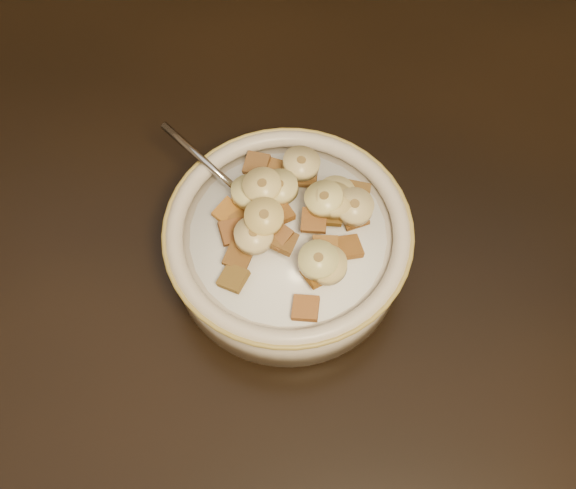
# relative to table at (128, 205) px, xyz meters

# --- Properties ---
(floor) EXTENTS (4.00, 4.50, 0.10)m
(floor) POSITION_rel_table_xyz_m (0.00, 0.00, -0.78)
(floor) COLOR #422816
(floor) RESTS_ON ground
(table) EXTENTS (1.41, 0.91, 0.04)m
(table) POSITION_rel_table_xyz_m (0.00, 0.00, 0.00)
(table) COLOR black
(table) RESTS_ON floor
(chair) EXTENTS (0.53, 0.53, 1.04)m
(chair) POSITION_rel_table_xyz_m (0.07, 0.49, -0.21)
(chair) COLOR #362110
(chair) RESTS_ON floor
(cereal_bowl) EXTENTS (0.20, 0.20, 0.05)m
(cereal_bowl) POSITION_rel_table_xyz_m (0.16, -0.05, 0.04)
(cereal_bowl) COLOR beige
(cereal_bowl) RESTS_ON table
(milk) EXTENTS (0.16, 0.16, 0.00)m
(milk) POSITION_rel_table_xyz_m (0.16, -0.05, 0.07)
(milk) COLOR white
(milk) RESTS_ON cereal_bowl
(spoon) EXTENTS (0.06, 0.06, 0.01)m
(spoon) POSITION_rel_table_xyz_m (0.13, -0.04, 0.07)
(spoon) COLOR #AAAAB2
(spoon) RESTS_ON cereal_bowl
(cereal_square_0) EXTENTS (0.03, 0.03, 0.01)m
(cereal_square_0) POSITION_rel_table_xyz_m (0.15, -0.07, 0.09)
(cereal_square_0) COLOR brown
(cereal_square_0) RESTS_ON milk
(cereal_square_1) EXTENTS (0.03, 0.03, 0.01)m
(cereal_square_1) POSITION_rel_table_xyz_m (0.19, -0.02, 0.08)
(cereal_square_1) COLOR brown
(cereal_square_1) RESTS_ON milk
(cereal_square_2) EXTENTS (0.02, 0.02, 0.01)m
(cereal_square_2) POSITION_rel_table_xyz_m (0.19, -0.07, 0.08)
(cereal_square_2) COLOR brown
(cereal_square_2) RESTS_ON milk
(cereal_square_3) EXTENTS (0.03, 0.03, 0.01)m
(cereal_square_3) POSITION_rel_table_xyz_m (0.11, -0.04, 0.08)
(cereal_square_3) COLOR #9A6821
(cereal_square_3) RESTS_ON milk
(cereal_square_4) EXTENTS (0.02, 0.02, 0.01)m
(cereal_square_4) POSITION_rel_table_xyz_m (0.17, 0.00, 0.08)
(cereal_square_4) COLOR brown
(cereal_square_4) RESTS_ON milk
(cereal_square_5) EXTENTS (0.02, 0.02, 0.01)m
(cereal_square_5) POSITION_rel_table_xyz_m (0.21, -0.01, 0.07)
(cereal_square_5) COLOR brown
(cereal_square_5) RESTS_ON milk
(cereal_square_6) EXTENTS (0.03, 0.03, 0.01)m
(cereal_square_6) POSITION_rel_table_xyz_m (0.18, -0.09, 0.08)
(cereal_square_6) COLOR brown
(cereal_square_6) RESTS_ON milk
(cereal_square_7) EXTENTS (0.03, 0.03, 0.01)m
(cereal_square_7) POSITION_rel_table_xyz_m (0.12, -0.10, 0.08)
(cereal_square_7) COLOR brown
(cereal_square_7) RESTS_ON milk
(cereal_square_8) EXTENTS (0.03, 0.03, 0.01)m
(cereal_square_8) POSITION_rel_table_xyz_m (0.12, -0.08, 0.08)
(cereal_square_8) COLOR brown
(cereal_square_8) RESTS_ON milk
(cereal_square_9) EXTENTS (0.03, 0.03, 0.01)m
(cereal_square_9) POSITION_rel_table_xyz_m (0.13, -0.06, 0.09)
(cereal_square_9) COLOR #944C19
(cereal_square_9) RESTS_ON milk
(cereal_square_10) EXTENTS (0.03, 0.03, 0.01)m
(cereal_square_10) POSITION_rel_table_xyz_m (0.21, -0.03, 0.07)
(cereal_square_10) COLOR brown
(cereal_square_10) RESTS_ON milk
(cereal_square_11) EXTENTS (0.03, 0.03, 0.01)m
(cereal_square_11) POSITION_rel_table_xyz_m (0.15, -0.05, 0.09)
(cereal_square_11) COLOR brown
(cereal_square_11) RESTS_ON milk
(cereal_square_12) EXTENTS (0.02, 0.02, 0.01)m
(cereal_square_12) POSITION_rel_table_xyz_m (0.12, -0.05, 0.08)
(cereal_square_12) COLOR brown
(cereal_square_12) RESTS_ON milk
(cereal_square_13) EXTENTS (0.02, 0.02, 0.01)m
(cereal_square_13) POSITION_rel_table_xyz_m (0.19, -0.04, 0.08)
(cereal_square_13) COLOR brown
(cereal_square_13) RESTS_ON milk
(cereal_square_14) EXTENTS (0.02, 0.02, 0.01)m
(cereal_square_14) POSITION_rel_table_xyz_m (0.18, -0.12, 0.07)
(cereal_square_14) COLOR #955C29
(cereal_square_14) RESTS_ON milk
(cereal_square_15) EXTENTS (0.03, 0.03, 0.01)m
(cereal_square_15) POSITION_rel_table_xyz_m (0.16, -0.07, 0.09)
(cereal_square_15) COLOR brown
(cereal_square_15) RESTS_ON milk
(cereal_square_16) EXTENTS (0.03, 0.03, 0.01)m
(cereal_square_16) POSITION_rel_table_xyz_m (0.11, -0.06, 0.08)
(cereal_square_16) COLOR brown
(cereal_square_16) RESTS_ON milk
(cereal_square_17) EXTENTS (0.03, 0.03, 0.01)m
(cereal_square_17) POSITION_rel_table_xyz_m (0.19, -0.08, 0.08)
(cereal_square_17) COLOR #945525
(cereal_square_17) RESTS_ON milk
(cereal_square_18) EXTENTS (0.03, 0.03, 0.01)m
(cereal_square_18) POSITION_rel_table_xyz_m (0.21, -0.06, 0.07)
(cereal_square_18) COLOR #965321
(cereal_square_18) RESTS_ON milk
(cereal_square_19) EXTENTS (0.02, 0.03, 0.01)m
(cereal_square_19) POSITION_rel_table_xyz_m (0.14, 0.01, 0.07)
(cereal_square_19) COLOR brown
(cereal_square_19) RESTS_ON milk
(cereal_square_20) EXTENTS (0.02, 0.02, 0.01)m
(cereal_square_20) POSITION_rel_table_xyz_m (0.18, -0.05, 0.09)
(cereal_square_20) COLOR #9B622F
(cereal_square_20) RESTS_ON milk
(cereal_square_21) EXTENTS (0.03, 0.03, 0.01)m
(cereal_square_21) POSITION_rel_table_xyz_m (0.13, -0.06, 0.09)
(cereal_square_21) COLOR brown
(cereal_square_21) RESTS_ON milk
(cereal_square_22) EXTENTS (0.02, 0.02, 0.01)m
(cereal_square_22) POSITION_rel_table_xyz_m (0.12, 0.01, 0.08)
(cereal_square_22) COLOR brown
(cereal_square_22) RESTS_ON milk
(banana_slice_0) EXTENTS (0.03, 0.03, 0.01)m
(banana_slice_0) POSITION_rel_table_xyz_m (0.15, -0.02, 0.09)
(banana_slice_0) COLOR #DCCC7B
(banana_slice_0) RESTS_ON milk
(banana_slice_1) EXTENTS (0.03, 0.03, 0.01)m
(banana_slice_1) POSITION_rel_table_xyz_m (0.19, -0.09, 0.09)
(banana_slice_1) COLOR #E2C27A
(banana_slice_1) RESTS_ON milk
(banana_slice_2) EXTENTS (0.03, 0.03, 0.02)m
(banana_slice_2) POSITION_rel_table_xyz_m (0.16, 0.00, 0.09)
(banana_slice_2) COLOR #DBC189
(banana_slice_2) RESTS_ON milk
(banana_slice_3) EXTENTS (0.04, 0.04, 0.01)m
(banana_slice_3) POSITION_rel_table_xyz_m (0.13, -0.07, 0.09)
(banana_slice_3) COLOR #D6C288
(banana_slice_3) RESTS_ON milk
(banana_slice_4) EXTENTS (0.04, 0.04, 0.02)m
(banana_slice_4) POSITION_rel_table_xyz_m (0.18, -0.03, 0.09)
(banana_slice_4) COLOR #F6EC91
(banana_slice_4) RESTS_ON milk
(banana_slice_5) EXTENTS (0.04, 0.04, 0.01)m
(banana_slice_5) POSITION_rel_table_xyz_m (0.21, -0.04, 0.09)
(banana_slice_5) COLOR #D6C283
(banana_slice_5) RESTS_ON milk
(banana_slice_6) EXTENTS (0.04, 0.04, 0.01)m
(banana_slice_6) POSITION_rel_table_xyz_m (0.19, -0.02, 0.09)
(banana_slice_6) COLOR #DACF78
(banana_slice_6) RESTS_ON milk
(banana_slice_7) EXTENTS (0.03, 0.03, 0.01)m
(banana_slice_7) POSITION_rel_table_xyz_m (0.19, -0.03, 0.09)
(banana_slice_7) COLOR #E8CF7F
(banana_slice_7) RESTS_ON milk
(banana_slice_8) EXTENTS (0.04, 0.04, 0.01)m
(banana_slice_8) POSITION_rel_table_xyz_m (0.13, -0.03, 0.10)
(banana_slice_8) COLOR #F6D17B
(banana_slice_8) RESTS_ON milk
(banana_slice_9) EXTENTS (0.04, 0.04, 0.01)m
(banana_slice_9) POSITION_rel_table_xyz_m (0.12, -0.03, 0.09)
(banana_slice_9) COLOR #FAE488
(banana_slice_9) RESTS_ON milk
(banana_slice_10) EXTENTS (0.04, 0.04, 0.01)m
(banana_slice_10) POSITION_rel_table_xyz_m (0.14, -0.06, 0.10)
(banana_slice_10) COLOR #E7C772
(banana_slice_10) RESTS_ON milk
(banana_slice_11) EXTENTS (0.04, 0.04, 0.01)m
(banana_slice_11) POSITION_rel_table_xyz_m (0.18, -0.09, 0.09)
(banana_slice_11) COLOR #FFF59C
(banana_slice_11) RESTS_ON milk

